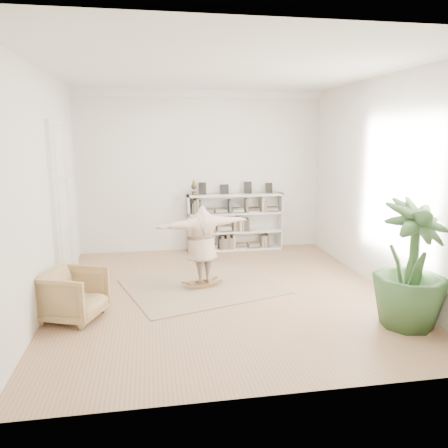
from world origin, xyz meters
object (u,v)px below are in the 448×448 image
person (202,242)px  houseplant (411,265)px  armchair (73,295)px  rocker_board (202,283)px  bookshelf (235,223)px

person → houseplant: bearing=124.6°
armchair → person: (1.98, 1.04, 0.44)m
rocker_board → armchair: bearing=-169.6°
bookshelf → armchair: (-3.04, -3.49, -0.27)m
bookshelf → rocker_board: size_ratio=4.13×
armchair → houseplant: (4.60, -1.01, 0.52)m
armchair → person: bearing=-40.5°
person → bookshelf: bearing=-130.7°
rocker_board → bookshelf: bearing=49.3°
person → houseplant: 3.33m
armchair → person: size_ratio=0.48×
person → houseplant: houseplant is taller
bookshelf → houseplant: size_ratio=1.24×
rocker_board → person: size_ratio=0.32×
armchair → houseplant: houseplant is taller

